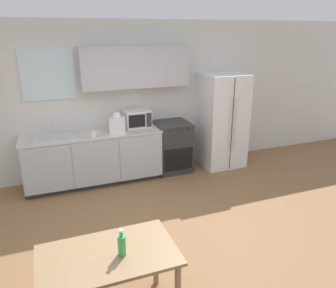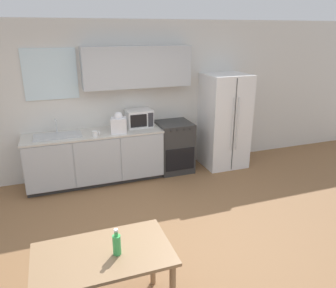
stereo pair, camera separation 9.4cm
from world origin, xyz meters
name	(u,v)px [view 1 (the left image)]	position (x,y,z in m)	size (l,w,h in m)	color
ground_plane	(155,239)	(0.00, 0.00, 0.00)	(12.00, 12.00, 0.00)	olive
wall_back	(115,94)	(0.06, 2.29, 1.46)	(12.00, 0.38, 2.70)	silver
kitchen_counter	(94,158)	(-0.43, 1.97, 0.45)	(2.29, 0.67, 0.89)	#333333
oven_range	(172,147)	(1.02, 1.98, 0.46)	(0.62, 0.65, 0.93)	#2D2D2D
refrigerator	(222,121)	(2.02, 1.93, 0.88)	(0.79, 0.78, 1.76)	white
kitchen_sink	(56,136)	(-1.00, 1.98, 0.91)	(0.75, 0.39, 0.26)	#B7BABC
microwave	(137,118)	(0.39, 2.08, 1.04)	(0.45, 0.37, 0.30)	silver
coffee_mug	(94,134)	(-0.42, 1.76, 0.94)	(0.12, 0.09, 0.09)	white
grocery_bag_0	(117,124)	(-0.02, 1.83, 1.04)	(0.30, 0.27, 0.36)	white
dining_table	(108,265)	(-0.76, -1.02, 0.62)	(1.17, 0.70, 0.73)	#997551
drink_bottle	(122,245)	(-0.65, -1.07, 0.82)	(0.07, 0.07, 0.24)	#3FB259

